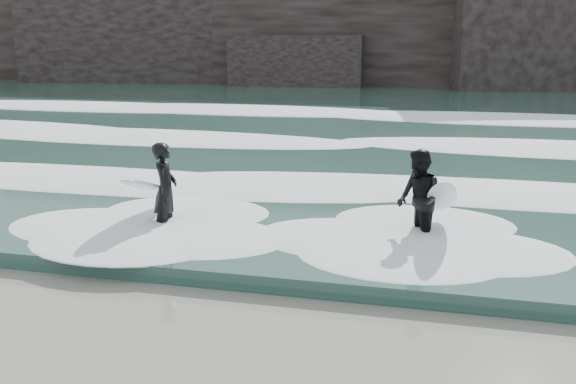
# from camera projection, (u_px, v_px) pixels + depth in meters

# --- Properties ---
(sea) EXTENTS (90.00, 52.00, 0.30)m
(sea) POSITION_uv_depth(u_px,v_px,m) (388.00, 108.00, 34.54)
(sea) COLOR #27473F
(sea) RESTS_ON ground
(headland) EXTENTS (70.00, 9.00, 10.00)m
(headland) POSITION_uv_depth(u_px,v_px,m) (411.00, 22.00, 49.42)
(headland) COLOR black
(headland) RESTS_ON ground
(foam_near) EXTENTS (60.00, 3.20, 0.20)m
(foam_near) POSITION_uv_depth(u_px,v_px,m) (311.00, 184.00, 15.62)
(foam_near) COLOR white
(foam_near) RESTS_ON sea
(foam_mid) EXTENTS (60.00, 4.00, 0.24)m
(foam_mid) POSITION_uv_depth(u_px,v_px,m) (353.00, 140.00, 22.22)
(foam_mid) COLOR white
(foam_mid) RESTS_ON sea
(foam_far) EXTENTS (60.00, 4.80, 0.30)m
(foam_far) POSITION_uv_depth(u_px,v_px,m) (381.00, 111.00, 30.70)
(foam_far) COLOR white
(foam_far) RESTS_ON sea
(surfer_left) EXTENTS (1.07, 2.25, 1.90)m
(surfer_left) POSITION_uv_depth(u_px,v_px,m) (162.00, 189.00, 12.70)
(surfer_left) COLOR black
(surfer_left) RESTS_ON ground
(surfer_right) EXTENTS (1.26, 1.84, 1.89)m
(surfer_right) POSITION_uv_depth(u_px,v_px,m) (420.00, 200.00, 11.90)
(surfer_right) COLOR black
(surfer_right) RESTS_ON ground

